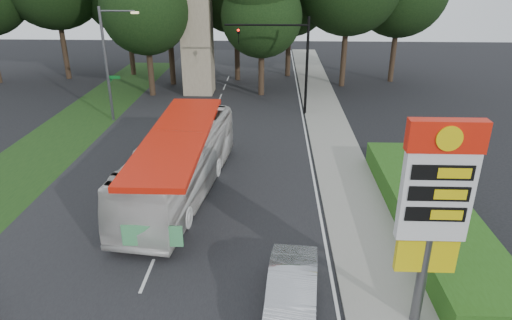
{
  "coord_description": "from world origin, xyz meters",
  "views": [
    {
      "loc": [
        4.55,
        -9.6,
        10.62
      ],
      "look_at": [
        3.8,
        9.89,
        2.2
      ],
      "focal_mm": 32.0,
      "sensor_mm": 36.0,
      "label": 1
    }
  ],
  "objects_px": {
    "monument": "(197,34)",
    "sedan_silver": "(292,292)",
    "traffic_signal_mast": "(289,52)",
    "streetlight_signs": "(109,60)",
    "transit_bus": "(180,164)",
    "gas_station_pylon": "(435,200)"
  },
  "relations": [
    {
      "from": "traffic_signal_mast",
      "to": "sedan_silver",
      "type": "bearing_deg",
      "value": -91.12
    },
    {
      "from": "traffic_signal_mast",
      "to": "monument",
      "type": "relative_size",
      "value": 0.72
    },
    {
      "from": "gas_station_pylon",
      "to": "monument",
      "type": "relative_size",
      "value": 0.68
    },
    {
      "from": "gas_station_pylon",
      "to": "sedan_silver",
      "type": "xyz_separation_m",
      "value": [
        -3.94,
        0.41,
        -3.69
      ]
    },
    {
      "from": "monument",
      "to": "sedan_silver",
      "type": "distance_m",
      "value": 28.86
    },
    {
      "from": "traffic_signal_mast",
      "to": "streetlight_signs",
      "type": "distance_m",
      "value": 12.83
    },
    {
      "from": "traffic_signal_mast",
      "to": "sedan_silver",
      "type": "distance_m",
      "value": 21.95
    },
    {
      "from": "transit_bus",
      "to": "streetlight_signs",
      "type": "bearing_deg",
      "value": 128.99
    },
    {
      "from": "gas_station_pylon",
      "to": "sedan_silver",
      "type": "bearing_deg",
      "value": 174.05
    },
    {
      "from": "traffic_signal_mast",
      "to": "transit_bus",
      "type": "bearing_deg",
      "value": -112.75
    },
    {
      "from": "transit_bus",
      "to": "sedan_silver",
      "type": "relative_size",
      "value": 2.55
    },
    {
      "from": "transit_bus",
      "to": "sedan_silver",
      "type": "height_order",
      "value": "transit_bus"
    },
    {
      "from": "transit_bus",
      "to": "sedan_silver",
      "type": "distance_m",
      "value": 9.75
    },
    {
      "from": "traffic_signal_mast",
      "to": "monument",
      "type": "bearing_deg",
      "value": 142.0
    },
    {
      "from": "streetlight_signs",
      "to": "transit_bus",
      "type": "bearing_deg",
      "value": -58.22
    },
    {
      "from": "streetlight_signs",
      "to": "monument",
      "type": "xyz_separation_m",
      "value": [
        4.99,
        7.99,
        0.67
      ]
    },
    {
      "from": "sedan_silver",
      "to": "monument",
      "type": "bearing_deg",
      "value": 109.69
    },
    {
      "from": "traffic_signal_mast",
      "to": "monument",
      "type": "xyz_separation_m",
      "value": [
        -7.68,
        6.0,
        0.43
      ]
    },
    {
      "from": "sedan_silver",
      "to": "streetlight_signs",
      "type": "bearing_deg",
      "value": 126.95
    },
    {
      "from": "gas_station_pylon",
      "to": "transit_bus",
      "type": "height_order",
      "value": "gas_station_pylon"
    },
    {
      "from": "traffic_signal_mast",
      "to": "streetlight_signs",
      "type": "height_order",
      "value": "streetlight_signs"
    },
    {
      "from": "traffic_signal_mast",
      "to": "sedan_silver",
      "type": "xyz_separation_m",
      "value": [
        -0.42,
        -21.59,
        -3.92
      ]
    }
  ]
}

